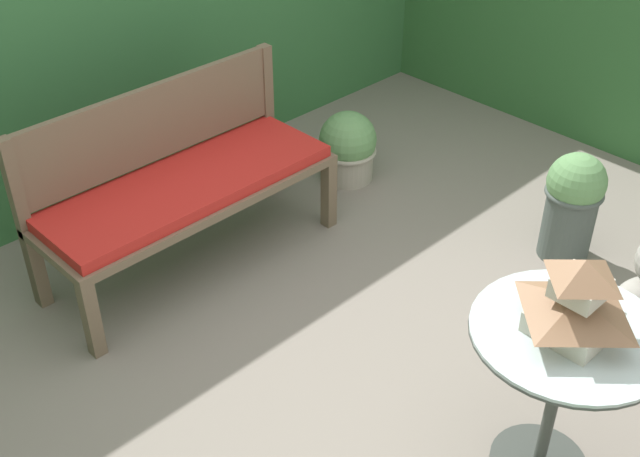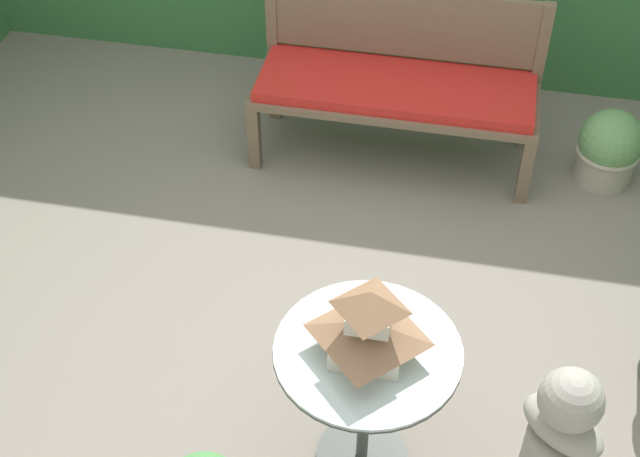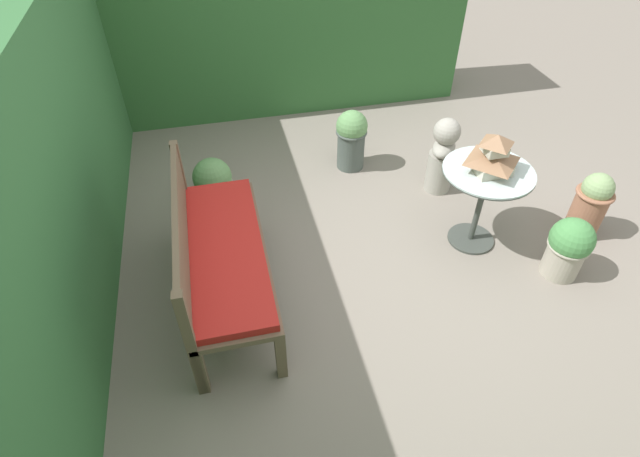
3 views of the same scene
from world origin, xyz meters
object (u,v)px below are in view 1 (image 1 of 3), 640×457
at_px(potted_plant_bench_right, 572,203).
at_px(potted_plant_patio_mid, 348,147).
at_px(garden_bench, 189,192).
at_px(patio_table, 562,363).
at_px(pagoda_birdhouse, 577,301).

bearing_deg(potted_plant_bench_right, potted_plant_patio_mid, 100.80).
relative_size(garden_bench, patio_table, 2.20).
distance_m(garden_bench, potted_plant_bench_right, 1.82).
relative_size(patio_table, potted_plant_patio_mid, 1.62).
bearing_deg(pagoda_birdhouse, potted_plant_patio_mid, 63.38).
bearing_deg(pagoda_birdhouse, patio_table, 180.00).
distance_m(pagoda_birdhouse, potted_plant_patio_mid, 2.20).
bearing_deg(garden_bench, pagoda_birdhouse, -85.45).
relative_size(garden_bench, potted_plant_patio_mid, 3.57).
height_order(pagoda_birdhouse, potted_plant_bench_right, pagoda_birdhouse).
relative_size(potted_plant_bench_right, potted_plant_patio_mid, 1.38).
bearing_deg(pagoda_birdhouse, potted_plant_bench_right, 28.30).
xyz_separation_m(garden_bench, pagoda_birdhouse, (0.15, -1.87, 0.38)).
bearing_deg(potted_plant_patio_mid, potted_plant_bench_right, -79.20).
bearing_deg(potted_plant_patio_mid, garden_bench, -178.26).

